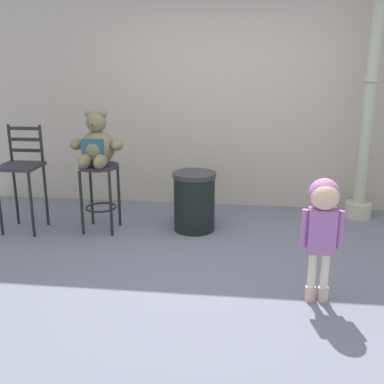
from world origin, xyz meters
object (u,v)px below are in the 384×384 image
(trash_bin, at_px, (194,201))
(bar_stool_with_teddy, at_px, (100,183))
(lamppost, at_px, (367,127))
(bar_chair_empty, at_px, (22,171))
(teddy_bear, at_px, (97,145))
(child_walking, at_px, (323,214))

(trash_bin, bearing_deg, bar_stool_with_teddy, -172.76)
(bar_stool_with_teddy, xyz_separation_m, lamppost, (2.92, 0.78, 0.55))
(trash_bin, relative_size, bar_chair_empty, 0.57)
(teddy_bear, height_order, lamppost, lamppost)
(bar_stool_with_teddy, bearing_deg, lamppost, 14.95)
(teddy_bear, distance_m, child_walking, 2.51)
(bar_stool_with_teddy, distance_m, trash_bin, 1.05)
(lamppost, bearing_deg, bar_chair_empty, -167.12)
(lamppost, bearing_deg, bar_stool_with_teddy, -165.05)
(child_walking, height_order, bar_chair_empty, bar_chair_empty)
(bar_stool_with_teddy, height_order, bar_chair_empty, bar_chair_empty)
(trash_bin, distance_m, bar_chair_empty, 1.90)
(bar_stool_with_teddy, bearing_deg, trash_bin, 7.24)
(teddy_bear, relative_size, lamppost, 0.21)
(bar_stool_with_teddy, height_order, lamppost, lamppost)
(teddy_bear, height_order, trash_bin, teddy_bear)
(bar_stool_with_teddy, distance_m, lamppost, 3.07)
(trash_bin, xyz_separation_m, bar_chair_empty, (-1.85, -0.21, 0.34))
(bar_stool_with_teddy, relative_size, trash_bin, 1.14)
(bar_stool_with_teddy, relative_size, teddy_bear, 1.27)
(teddy_bear, bearing_deg, child_walking, -30.70)
(trash_bin, xyz_separation_m, lamppost, (1.90, 0.65, 0.76))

